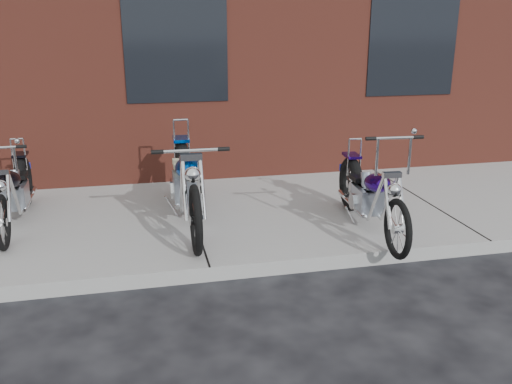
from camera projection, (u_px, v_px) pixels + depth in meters
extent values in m
plane|color=black|center=(210.00, 282.00, 5.15)|extent=(120.00, 120.00, 0.00)
cube|color=#A3A2A0|center=(193.00, 221.00, 6.53)|extent=(22.00, 3.00, 0.15)
torus|color=black|center=(354.00, 187.00, 6.47)|extent=(0.17, 0.67, 0.66)
torus|color=black|center=(403.00, 234.00, 5.11)|extent=(0.11, 0.60, 0.60)
cube|color=#929BA9|center=(372.00, 203.00, 5.91)|extent=(0.28, 0.39, 0.28)
ellipsoid|color=#28086D|center=(382.00, 187.00, 5.59)|extent=(0.27, 0.52, 0.28)
cube|color=black|center=(365.00, 181.00, 6.08)|extent=(0.24, 0.27, 0.06)
cylinder|color=silver|center=(400.00, 206.00, 5.14)|extent=(0.06, 0.27, 0.50)
cylinder|color=silver|center=(401.00, 140.00, 5.07)|extent=(0.51, 0.06, 0.03)
cylinder|color=silver|center=(358.00, 160.00, 6.29)|extent=(0.02, 0.02, 0.44)
cylinder|color=silver|center=(374.00, 207.00, 6.15)|extent=(0.10, 0.83, 0.04)
torus|color=black|center=(183.00, 175.00, 6.76)|extent=(0.16, 0.79, 0.79)
torus|color=black|center=(197.00, 226.00, 5.16)|extent=(0.09, 0.71, 0.71)
cube|color=#929BA9|center=(188.00, 192.00, 6.10)|extent=(0.31, 0.44, 0.33)
ellipsoid|color=#003FAB|center=(190.00, 172.00, 5.72)|extent=(0.29, 0.61, 0.34)
cube|color=#BFBC90|center=(185.00, 167.00, 6.31)|extent=(0.27, 0.31, 0.07)
cylinder|color=silver|center=(195.00, 193.00, 5.20)|extent=(0.05, 0.32, 0.59)
cylinder|color=silver|center=(192.00, 154.00, 5.22)|extent=(0.60, 0.04, 0.03)
cylinder|color=silver|center=(182.00, 143.00, 6.55)|extent=(0.02, 0.02, 0.53)
cylinder|color=silver|center=(198.00, 197.00, 6.40)|extent=(0.07, 0.99, 0.05)
torus|color=black|center=(22.00, 184.00, 6.60)|extent=(0.14, 0.65, 0.65)
cube|color=#929BA9|center=(14.00, 199.00, 6.07)|extent=(0.26, 0.37, 0.27)
ellipsoid|color=black|center=(6.00, 183.00, 5.76)|extent=(0.25, 0.50, 0.28)
cube|color=black|center=(15.00, 178.00, 6.24)|extent=(0.22, 0.26, 0.05)
cylinder|color=silver|center=(17.00, 159.00, 6.43)|extent=(0.02, 0.02, 0.43)
cylinder|color=silver|center=(28.00, 203.00, 6.32)|extent=(0.06, 0.81, 0.04)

